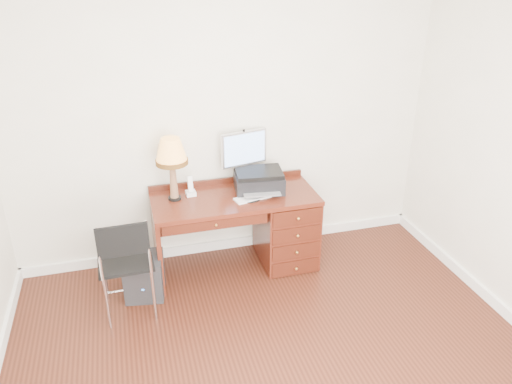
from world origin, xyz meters
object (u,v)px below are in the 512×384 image
object	(u,v)px
monitor	(245,151)
chair	(125,257)
leg_lamp	(171,155)
printer	(259,180)
phone	(191,190)
desk	(268,224)
equipment_box	(144,276)

from	to	relation	value
monitor	chair	world-z (taller)	monitor
leg_lamp	printer	bearing A→B (deg)	-1.27
phone	chair	world-z (taller)	phone
chair	desk	bearing A→B (deg)	17.70
phone	equipment_box	bearing A→B (deg)	-147.79
monitor	phone	bearing A→B (deg)	179.07
desk	equipment_box	size ratio (longest dim) A/B	3.94
equipment_box	printer	bearing A→B (deg)	23.92
desk	chair	world-z (taller)	chair
printer	equipment_box	world-z (taller)	printer
leg_lamp	chair	distance (m)	0.96
printer	equipment_box	distance (m)	1.34
desk	leg_lamp	xyz separation A→B (m)	(-0.85, 0.08, 0.76)
monitor	printer	size ratio (longest dim) A/B	1.09
desk	chair	xyz separation A→B (m)	(-1.33, -0.47, 0.15)
leg_lamp	phone	xyz separation A→B (m)	(0.15, 0.04, -0.37)
leg_lamp	chair	bearing A→B (deg)	-131.12
desk	phone	xyz separation A→B (m)	(-0.70, 0.12, 0.39)
leg_lamp	monitor	bearing A→B (deg)	12.86
chair	leg_lamp	bearing A→B (deg)	47.21
printer	equipment_box	size ratio (longest dim) A/B	1.26
leg_lamp	equipment_box	world-z (taller)	leg_lamp
desk	monitor	world-z (taller)	monitor
monitor	equipment_box	distance (m)	1.44
leg_lamp	phone	distance (m)	0.40
leg_lamp	phone	world-z (taller)	leg_lamp
printer	chair	world-z (taller)	printer
monitor	phone	size ratio (longest dim) A/B	2.80
desk	phone	size ratio (longest dim) A/B	8.03
monitor	leg_lamp	size ratio (longest dim) A/B	0.91
equipment_box	monitor	bearing A→B (deg)	33.65
printer	phone	size ratio (longest dim) A/B	2.57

